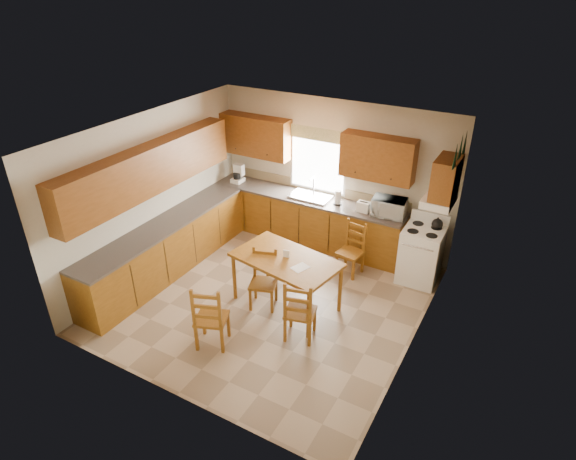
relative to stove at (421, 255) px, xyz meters
The scene contains 35 objects.
floor 2.58m from the stove, 137.87° to the right, with size 4.50×4.50×0.00m, color #9D876B.
ceiling 3.38m from the stove, 137.87° to the right, with size 4.50×4.50×0.00m, color brown.
wall_left 4.55m from the stove, 157.62° to the right, with size 4.50×4.50×0.00m, color beige.
wall_right 1.95m from the stove, 77.72° to the right, with size 4.50×4.50×0.00m, color beige.
wall_back 2.15m from the stove, 163.70° to the left, with size 4.50×4.50×0.00m, color beige.
wall_front 4.46m from the stove, 115.45° to the right, with size 4.50×4.50×0.00m, color beige.
lower_cab_back 2.27m from the stove, behind, with size 3.75×0.60×0.88m, color brown.
lower_cab_left 4.25m from the stove, 154.21° to the right, with size 0.60×3.60×0.88m, color brown.
counter_back 2.31m from the stove, behind, with size 3.75×0.63×0.04m, color #4A423C.
counter_left 4.28m from the stove, 154.21° to the right, with size 0.63×3.60×0.04m, color #4A423C.
backsplash 2.38m from the stove, 166.54° to the left, with size 3.75×0.01×0.18m, color #847452.
upper_cab_back_left 3.72m from the stove, behind, with size 1.41×0.33×0.75m, color brown.
upper_cab_back_right 1.77m from the stove, 159.29° to the left, with size 1.25×0.33×0.75m, color brown.
upper_cab_left 4.59m from the stove, 154.98° to the right, with size 0.33×3.60×0.75m, color brown.
upper_cab_stove 1.45m from the stove, 14.11° to the right, with size 0.33×0.62×0.62m, color brown.
range_hood 1.07m from the stove, 18.53° to the right, with size 0.44×0.62×0.12m, color white.
window_frame 2.49m from the stove, 166.59° to the left, with size 1.13×0.02×1.18m, color white.
window_pane 2.49m from the stove, 166.71° to the left, with size 1.05×0.01×1.10m, color white.
window_valance 2.74m from the stove, 167.34° to the left, with size 1.19×0.01×0.24m, color #557237.
sink_basin 2.25m from the stove, behind, with size 0.75×0.45×0.04m, color silver.
pine_decal_a 1.98m from the stove, 48.29° to the right, with size 0.22×0.22×0.36m, color black.
pine_decal_b 1.98m from the stove, ahead, with size 0.22×0.22×0.36m, color black.
pine_decal_c 1.96m from the stove, 39.26° to the left, with size 0.22×0.22×0.36m, color black.
stove is the anchor object (origin of this frame).
coffeemaker 3.82m from the stove, behind, with size 0.19×0.23×0.33m, color white.
paper_towel 1.75m from the stove, behind, with size 0.11×0.11×0.26m, color white.
toaster 1.26m from the stove, behind, with size 0.22×0.14×0.18m, color white.
microwave 0.96m from the stove, 160.29° to the left, with size 0.52×0.37×0.31m, color white.
dining_table 2.33m from the stove, 133.35° to the right, with size 1.58×0.90×0.84m, color brown.
chair_near_left 2.48m from the stove, 115.41° to the right, with size 0.41×0.39×0.98m, color brown.
chair_near_right 3.60m from the stove, 124.74° to the right, with size 0.42×0.40×1.00m, color brown.
chair_far_left 2.67m from the stove, 135.07° to the right, with size 0.39×0.38×0.94m, color brown.
chair_far_right 1.16m from the stove, 160.23° to the right, with size 0.39×0.37×0.93m, color brown.
table_paper 2.26m from the stove, 125.60° to the right, with size 0.19×0.25×0.00m, color white.
table_card 2.36m from the stove, 134.17° to the right, with size 0.09×0.02×0.12m, color white.
Camera 1 is at (3.26, -5.26, 4.65)m, focal length 30.00 mm.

